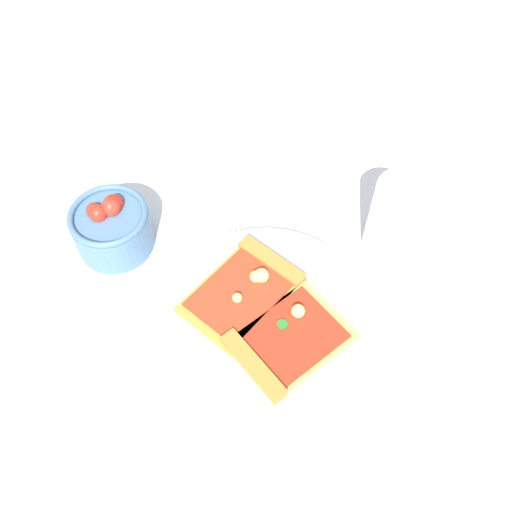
# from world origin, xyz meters

# --- Properties ---
(ground_plane) EXTENTS (2.40, 2.40, 0.00)m
(ground_plane) POSITION_xyz_m (0.00, 0.00, 0.00)
(ground_plane) COLOR silver
(ground_plane) RESTS_ON ground
(plate) EXTENTS (0.27, 0.27, 0.01)m
(plate) POSITION_xyz_m (-0.02, -0.01, 0.01)
(plate) COLOR white
(plate) RESTS_ON ground_plane
(pizza_slice_near) EXTENTS (0.17, 0.16, 0.03)m
(pizza_slice_near) POSITION_xyz_m (0.01, 0.02, 0.02)
(pizza_slice_near) COLOR gold
(pizza_slice_near) RESTS_ON plate
(pizza_slice_far) EXTENTS (0.16, 0.16, 0.02)m
(pizza_slice_far) POSITION_xyz_m (-0.06, -0.03, 0.02)
(pizza_slice_far) COLOR #E5B256
(pizza_slice_far) RESTS_ON plate
(salad_bowl) EXTENTS (0.10, 0.10, 0.08)m
(salad_bowl) POSITION_xyz_m (0.09, 0.20, 0.04)
(salad_bowl) COLOR #4C7299
(salad_bowl) RESTS_ON ground_plane
(soda_glass) EXTENTS (0.07, 0.07, 0.12)m
(soda_glass) POSITION_xyz_m (0.10, -0.17, 0.06)
(soda_glass) COLOR silver
(soda_glass) RESTS_ON ground_plane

